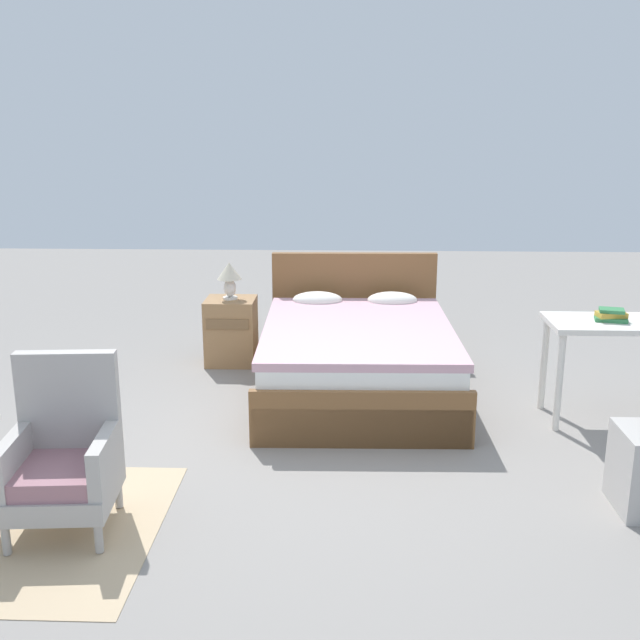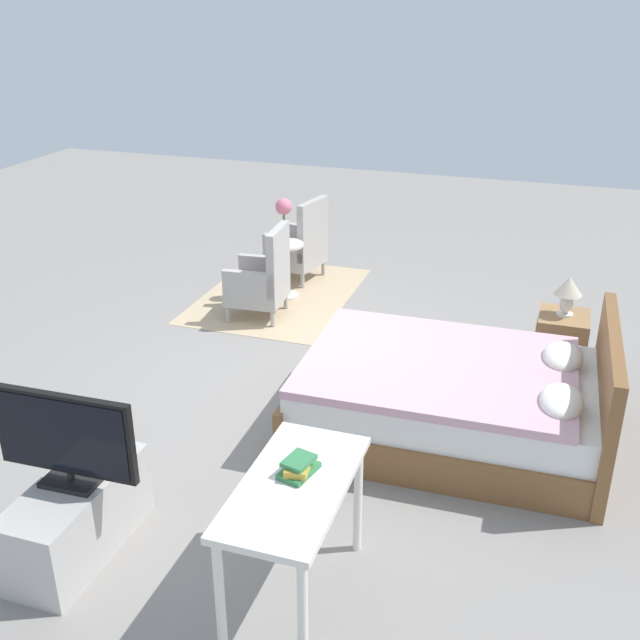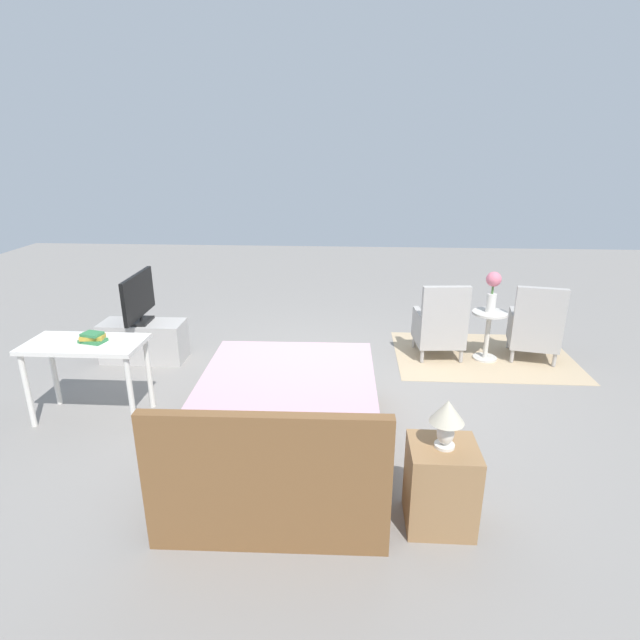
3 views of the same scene
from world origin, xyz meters
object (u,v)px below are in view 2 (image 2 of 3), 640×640
(bed, at_px, (455,399))
(side_table, at_px, (285,263))
(armchair_by_window_left, at_px, (300,246))
(nightstand, at_px, (560,348))
(armchair_by_window_right, at_px, (262,280))
(vanity_desk, at_px, (294,501))
(flower_vase, at_px, (284,216))
(book_stack, at_px, (299,466))
(tv_flatscreen, at_px, (65,438))
(table_lamp, at_px, (568,290))
(tv_stand, at_px, (78,516))

(bed, distance_m, side_table, 3.01)
(armchair_by_window_left, bearing_deg, nightstand, 61.30)
(bed, bearing_deg, armchair_by_window_right, -126.23)
(side_table, xyz_separation_m, vanity_desk, (4.00, 1.58, 0.27))
(bed, bearing_deg, nightstand, 148.48)
(side_table, distance_m, flower_vase, 0.51)
(armchair_by_window_left, height_order, flower_vase, flower_vase)
(vanity_desk, relative_size, book_stack, 4.25)
(armchair_by_window_left, relative_size, book_stack, 3.76)
(side_table, bearing_deg, tv_flatscreen, 3.67)
(side_table, relative_size, vanity_desk, 0.57)
(flower_vase, height_order, table_lamp, flower_vase)
(tv_stand, bearing_deg, flower_vase, -176.33)
(vanity_desk, distance_m, book_stack, 0.17)
(tv_flatscreen, distance_m, vanity_desk, 1.33)
(flower_vase, bearing_deg, table_lamp, 70.24)
(tv_stand, bearing_deg, nightstand, 139.90)
(bed, height_order, nightstand, bed)
(side_table, xyz_separation_m, tv_stand, (4.05, 0.26, -0.14))
(bed, bearing_deg, flower_vase, -135.07)
(flower_vase, distance_m, table_lamp, 2.99)
(table_lamp, bearing_deg, nightstand, -90.00)
(armchair_by_window_left, xyz_separation_m, flower_vase, (0.55, 0.03, 0.50))
(flower_vase, bearing_deg, side_table, 0.00)
(armchair_by_window_left, bearing_deg, bed, 38.84)
(tv_stand, bearing_deg, vanity_desk, 91.80)
(side_table, distance_m, tv_stand, 4.06)
(bed, bearing_deg, side_table, -135.07)
(side_table, bearing_deg, bed, 44.93)
(vanity_desk, bearing_deg, tv_flatscreen, -88.10)
(bed, relative_size, table_lamp, 6.63)
(armchair_by_window_left, xyz_separation_m, nightstand, (1.56, 2.84, -0.09))
(tv_stand, bearing_deg, armchair_by_window_right, -175.29)
(bed, distance_m, vanity_desk, 1.98)
(side_table, bearing_deg, armchair_by_window_right, -2.92)
(armchair_by_window_right, height_order, nightstand, armchair_by_window_right)
(flower_vase, bearing_deg, armchair_by_window_left, -176.93)
(nightstand, relative_size, vanity_desk, 0.57)
(book_stack, bearing_deg, armchair_by_window_right, -154.51)
(bed, height_order, armchair_by_window_left, bed)
(vanity_desk, height_order, book_stack, book_stack)
(side_table, bearing_deg, flower_vase, 180.00)
(armchair_by_window_left, height_order, tv_stand, armchair_by_window_left)
(armchair_by_window_left, xyz_separation_m, tv_stand, (4.59, 0.29, -0.15))
(bed, bearing_deg, tv_flatscreen, -44.28)
(side_table, xyz_separation_m, book_stack, (3.92, 1.58, 0.42))
(armchair_by_window_right, distance_m, flower_vase, 0.75)
(bed, relative_size, armchair_by_window_left, 2.38)
(book_stack, bearing_deg, bed, 162.87)
(tv_stand, relative_size, tv_flatscreen, 1.13)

